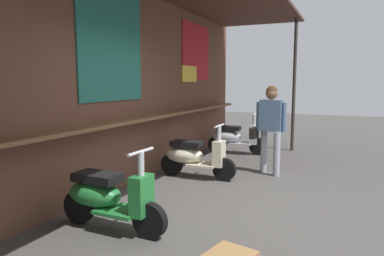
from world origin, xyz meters
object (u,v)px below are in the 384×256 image
(scooter_cream, at_px, (193,156))
(scooter_silver, at_px, (233,137))
(shopper_with_handbag, at_px, (270,121))
(scooter_green, at_px, (106,196))

(scooter_cream, xyz_separation_m, scooter_silver, (2.40, -0.00, 0.00))
(shopper_with_handbag, bearing_deg, scooter_cream, -49.53)
(scooter_cream, xyz_separation_m, shopper_with_handbag, (0.80, -1.18, 0.59))
(scooter_cream, distance_m, scooter_silver, 2.40)
(scooter_green, height_order, scooter_silver, same)
(scooter_green, xyz_separation_m, scooter_silver, (4.87, -0.00, 0.00))
(scooter_silver, xyz_separation_m, shopper_with_handbag, (-1.60, -1.18, 0.59))
(scooter_silver, bearing_deg, shopper_with_handbag, -58.05)
(scooter_silver, relative_size, shopper_with_handbag, 0.86)
(scooter_cream, bearing_deg, scooter_silver, 88.94)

